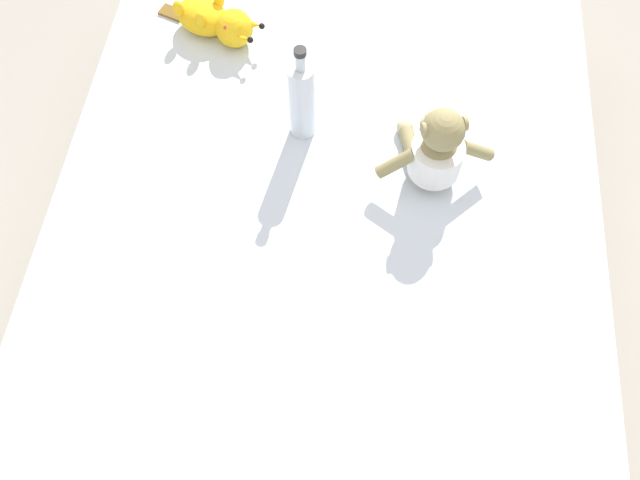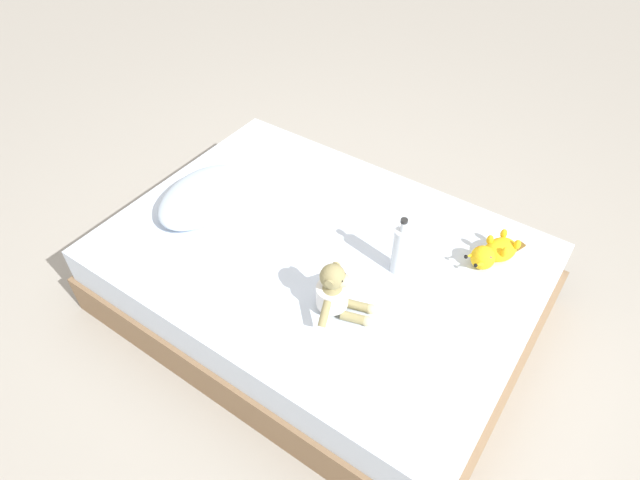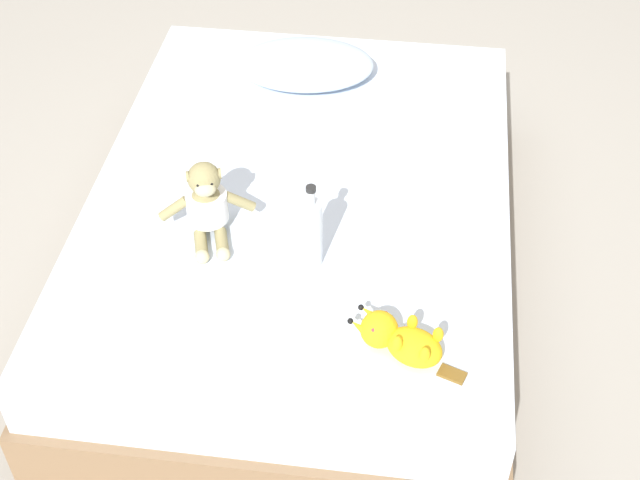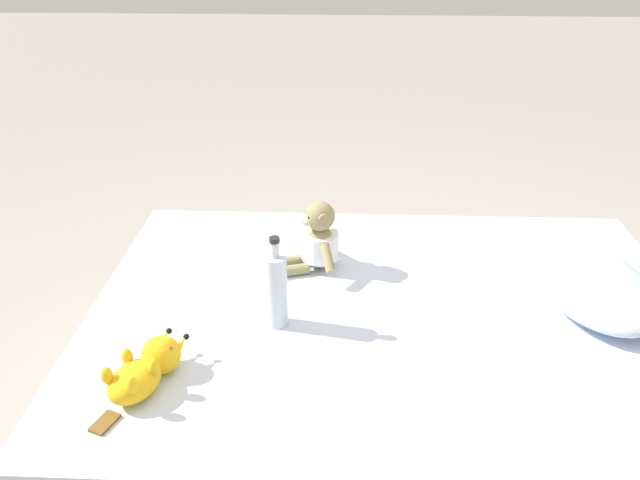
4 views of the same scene
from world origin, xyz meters
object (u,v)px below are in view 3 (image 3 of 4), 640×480
bed (302,231)px  plush_monkey (207,204)px  pillow (305,64)px  plush_yellow_creature (399,339)px  glass_bottle (311,232)px

bed → plush_monkey: plush_monkey is taller
pillow → plush_yellow_creature: (0.42, -1.23, -0.01)m
pillow → bed: bearing=-83.0°
plush_yellow_creature → glass_bottle: 0.41m
plush_yellow_creature → plush_monkey: bearing=146.2°
pillow → glass_bottle: 0.95m
pillow → plush_monkey: (-0.17, -0.84, 0.04)m
bed → pillow: bearing=97.0°
pillow → plush_monkey: 0.86m
bed → plush_yellow_creature: size_ratio=5.79×
pillow → plush_monkey: size_ratio=1.84×
plush_monkey → glass_bottle: size_ratio=1.01×
bed → pillow: pillow is taller
pillow → plush_yellow_creature: bearing=-71.1°
bed → plush_monkey: size_ratio=6.53×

